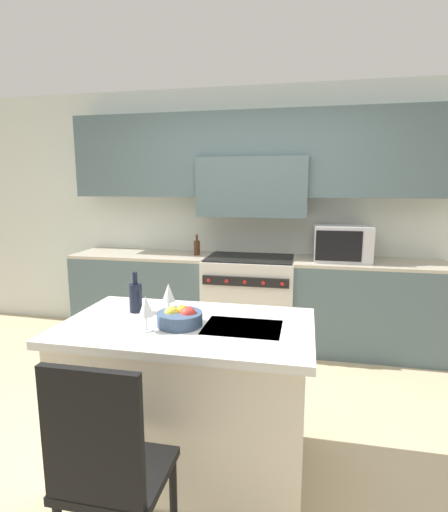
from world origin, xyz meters
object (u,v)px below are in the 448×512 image
(island_chair, at_px, (107,466))
(wine_bottle, at_px, (136,297))
(wine_glass_far, at_px, (169,293))
(microwave, at_px, (342,243))
(range_stove, at_px, (250,301))
(fruit_bowl, at_px, (180,317))
(oil_bottle_on_counter, at_px, (197,247))
(wine_glass_near, at_px, (146,307))

(island_chair, relative_size, wine_bottle, 4.05)
(island_chair, relative_size, wine_glass_far, 5.26)
(microwave, bearing_deg, range_stove, -178.83)
(range_stove, height_order, wine_glass_far, wine_glass_far)
(wine_bottle, bearing_deg, fruit_bowl, -27.30)
(island_chair, bearing_deg, microwave, 68.33)
(wine_bottle, distance_m, fruit_bowl, 0.39)
(oil_bottle_on_counter, bearing_deg, wine_glass_near, -81.63)
(microwave, height_order, oil_bottle_on_counter, microwave)
(wine_glass_near, height_order, oil_bottle_on_counter, oil_bottle_on_counter)
(wine_glass_far, bearing_deg, island_chair, -86.25)
(wine_glass_far, bearing_deg, wine_glass_near, -95.03)
(oil_bottle_on_counter, bearing_deg, island_chair, -81.78)
(microwave, xyz_separation_m, wine_glass_far, (-1.15, -1.83, -0.08))
(fruit_bowl, bearing_deg, wine_bottle, 152.70)
(island_chair, height_order, wine_glass_far, wine_glass_far)
(microwave, xyz_separation_m, wine_glass_near, (-1.18, -2.12, -0.08))
(range_stove, height_order, wine_glass_near, wine_glass_near)
(wine_bottle, height_order, wine_glass_far, wine_bottle)
(island_chair, distance_m, wine_glass_far, 1.04)
(wine_glass_near, bearing_deg, fruit_bowl, 38.39)
(range_stove, bearing_deg, microwave, 1.17)
(range_stove, distance_m, microwave, 1.11)
(microwave, distance_m, oil_bottle_on_counter, 1.50)
(wine_glass_near, bearing_deg, wine_glass_far, 84.97)
(wine_bottle, bearing_deg, microwave, 52.88)
(island_chair, height_order, wine_glass_near, wine_glass_near)
(microwave, xyz_separation_m, fruit_bowl, (-1.03, -2.00, -0.17))
(wine_glass_near, distance_m, fruit_bowl, 0.21)
(range_stove, bearing_deg, wine_glass_near, -97.30)
(range_stove, relative_size, microwave, 1.73)
(wine_glass_near, distance_m, wine_glass_far, 0.29)
(island_chair, distance_m, wine_bottle, 1.07)
(range_stove, bearing_deg, island_chair, -93.82)
(island_chair, bearing_deg, range_stove, 86.18)
(wine_glass_far, height_order, fruit_bowl, wine_glass_far)
(microwave, relative_size, fruit_bowl, 2.12)
(microwave, distance_m, fruit_bowl, 2.25)
(microwave, relative_size, wine_bottle, 2.14)
(range_stove, distance_m, island_chair, 2.74)
(fruit_bowl, bearing_deg, island_chair, -95.00)
(wine_bottle, distance_m, oil_bottle_on_counter, 1.85)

